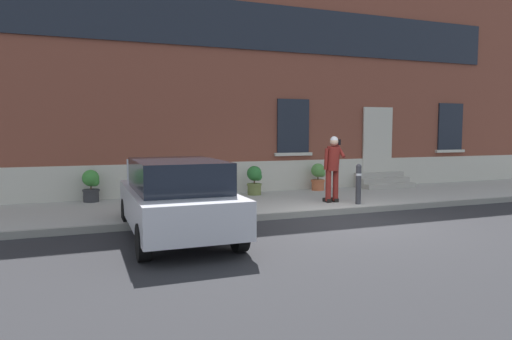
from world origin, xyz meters
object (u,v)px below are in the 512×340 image
object	(u,v)px
bollard_near_person	(358,182)
planter_olive	(255,180)
person_on_phone	(333,165)
planter_terracotta	(318,176)
planter_cream	(178,183)
bollard_far_left	(202,190)
planter_charcoal	(91,185)
hatchback_car_silver	(176,197)

from	to	relation	value
bollard_near_person	planter_olive	distance (m)	3.20
person_on_phone	planter_terracotta	bearing A→B (deg)	73.87
planter_olive	planter_terracotta	world-z (taller)	same
bollard_near_person	planter_cream	size ratio (longest dim) A/B	1.22
planter_olive	planter_terracotta	bearing A→B (deg)	6.60
bollard_far_left	planter_terracotta	size ratio (longest dim) A/B	1.22
planter_charcoal	planter_terracotta	bearing A→B (deg)	-0.18
bollard_near_person	person_on_phone	xyz separation A→B (m)	(-0.48, 0.49, 0.44)
bollard_far_left	person_on_phone	world-z (taller)	person_on_phone
bollard_near_person	bollard_far_left	distance (m)	4.14
planter_charcoal	planter_cream	size ratio (longest dim) A/B	1.00
person_on_phone	planter_cream	size ratio (longest dim) A/B	2.04
hatchback_car_silver	planter_charcoal	xyz separation A→B (m)	(-1.45, 4.28, -0.18)
planter_terracotta	planter_charcoal	bearing A→B (deg)	179.82
planter_charcoal	person_on_phone	bearing A→B (deg)	-21.57
planter_charcoal	planter_cream	distance (m)	2.29
planter_cream	planter_charcoal	bearing A→B (deg)	172.69
planter_charcoal	planter_terracotta	distance (m)	6.83
bollard_far_left	person_on_phone	distance (m)	3.72
bollard_far_left	planter_terracotta	xyz separation A→B (m)	(4.52, 2.83, -0.11)
bollard_far_left	planter_cream	size ratio (longest dim) A/B	1.22
bollard_far_left	person_on_phone	xyz separation A→B (m)	(3.66, 0.49, 0.44)
planter_olive	hatchback_car_silver	bearing A→B (deg)	-127.83
bollard_far_left	person_on_phone	bearing A→B (deg)	7.67
person_on_phone	planter_charcoal	xyz separation A→B (m)	(-5.97, 2.36, -0.55)
planter_terracotta	bollard_near_person	bearing A→B (deg)	-97.58
person_on_phone	bollard_near_person	bearing A→B (deg)	-41.96
person_on_phone	planter_terracotta	size ratio (longest dim) A/B	2.04
bollard_far_left	planter_charcoal	size ratio (longest dim) A/B	1.22
hatchback_car_silver	person_on_phone	bearing A→B (deg)	23.01
bollard_far_left	planter_olive	distance (m)	3.41
planter_terracotta	bollard_far_left	bearing A→B (deg)	-147.90
planter_charcoal	planter_cream	bearing A→B (deg)	-7.31
hatchback_car_silver	planter_charcoal	distance (m)	4.52
planter_olive	planter_terracotta	distance (m)	2.29
hatchback_car_silver	person_on_phone	size ratio (longest dim) A/B	2.32
bollard_far_left	person_on_phone	size ratio (longest dim) A/B	0.60
bollard_near_person	planter_cream	xyz separation A→B (m)	(-4.17, 2.56, -0.11)
planter_olive	bollard_near_person	bearing A→B (deg)	-53.54
hatchback_car_silver	planter_terracotta	bearing A→B (deg)	38.38
bollard_far_left	planter_cream	world-z (taller)	bollard_far_left
planter_charcoal	planter_olive	xyz separation A→B (m)	(4.55, -0.28, 0.00)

